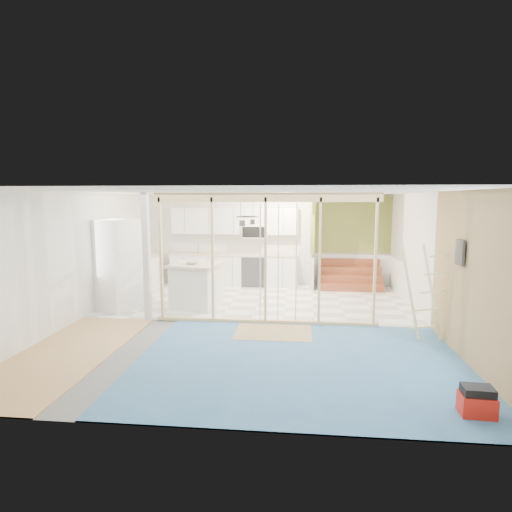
# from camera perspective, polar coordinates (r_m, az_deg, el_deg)

# --- Properties ---
(room) EXTENTS (7.01, 8.01, 2.61)m
(room) POSITION_cam_1_polar(r_m,az_deg,el_deg) (8.38, -0.77, -0.40)
(room) COLOR slate
(room) RESTS_ON ground
(floor_overlays) EXTENTS (7.00, 8.00, 0.03)m
(floor_overlays) POSITION_cam_1_polar(r_m,az_deg,el_deg) (8.70, -0.23, -8.79)
(floor_overlays) COLOR white
(floor_overlays) RESTS_ON room
(stud_frame) EXTENTS (4.66, 0.14, 2.60)m
(stud_frame) POSITION_cam_1_polar(r_m,az_deg,el_deg) (8.37, -2.43, 1.59)
(stud_frame) COLOR beige
(stud_frame) RESTS_ON room
(base_cabinets) EXTENTS (4.45, 2.24, 0.93)m
(base_cabinets) POSITION_cam_1_polar(r_m,az_deg,el_deg) (12.05, -6.52, -2.00)
(base_cabinets) COLOR white
(base_cabinets) RESTS_ON room
(upper_cabinets) EXTENTS (3.60, 0.41, 0.85)m
(upper_cabinets) POSITION_cam_1_polar(r_m,az_deg,el_deg) (12.21, -2.62, 4.56)
(upper_cabinets) COLOR white
(upper_cabinets) RESTS_ON room
(green_partition) EXTENTS (2.25, 1.51, 2.60)m
(green_partition) POSITION_cam_1_polar(r_m,az_deg,el_deg) (12.04, 11.00, 0.20)
(green_partition) COLOR olive
(green_partition) RESTS_ON room
(pot_rack) EXTENTS (0.52, 0.52, 0.72)m
(pot_rack) POSITION_cam_1_polar(r_m,az_deg,el_deg) (10.22, -1.26, 4.97)
(pot_rack) COLOR black
(pot_rack) RESTS_ON room
(sheathing_panel) EXTENTS (0.02, 4.00, 2.60)m
(sheathing_panel) POSITION_cam_1_polar(r_m,az_deg,el_deg) (6.83, 27.46, -3.10)
(sheathing_panel) COLOR #A08557
(sheathing_panel) RESTS_ON room
(electrical_panel) EXTENTS (0.04, 0.30, 0.40)m
(electrical_panel) POSITION_cam_1_polar(r_m,az_deg,el_deg) (7.32, 25.55, 0.45)
(electrical_panel) COLOR #3D3D43
(electrical_panel) RESTS_ON room
(ceiling_light) EXTENTS (0.32, 0.32, 0.08)m
(ceiling_light) POSITION_cam_1_polar(r_m,az_deg,el_deg) (11.25, 8.19, 7.90)
(ceiling_light) COLOR #FFEABF
(ceiling_light) RESTS_ON room
(fridge) EXTENTS (1.16, 1.11, 2.02)m
(fridge) POSITION_cam_1_polar(r_m,az_deg,el_deg) (10.03, -18.19, -1.13)
(fridge) COLOR white
(fridge) RESTS_ON room
(island) EXTENTS (1.21, 1.21, 1.02)m
(island) POSITION_cam_1_polar(r_m,az_deg,el_deg) (9.82, -7.96, -3.97)
(island) COLOR white
(island) RESTS_ON room
(bowl) EXTENTS (0.33, 0.33, 0.07)m
(bowl) POSITION_cam_1_polar(r_m,az_deg,el_deg) (9.66, -8.58, -0.87)
(bowl) COLOR silver
(bowl) RESTS_ON island
(soap_bottle_a) EXTENTS (0.16, 0.16, 0.32)m
(soap_bottle_a) POSITION_cam_1_polar(r_m,az_deg,el_deg) (12.38, -7.57, 1.16)
(soap_bottle_a) COLOR #9FA2B1
(soap_bottle_a) RESTS_ON base_cabinets
(soap_bottle_b) EXTENTS (0.08, 0.08, 0.17)m
(soap_bottle_b) POSITION_cam_1_polar(r_m,az_deg,el_deg) (12.15, 4.61, 0.71)
(soap_bottle_b) COLOR white
(soap_bottle_b) RESTS_ON base_cabinets
(toolbox) EXTENTS (0.39, 0.30, 0.36)m
(toolbox) POSITION_cam_1_polar(r_m,az_deg,el_deg) (5.73, 27.39, -16.92)
(toolbox) COLOR #B51910
(toolbox) RESTS_ON room
(ladder) EXTENTS (0.89, 0.16, 1.67)m
(ladder) POSITION_cam_1_polar(r_m,az_deg,el_deg) (8.01, 21.48, -4.53)
(ladder) COLOR beige
(ladder) RESTS_ON room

